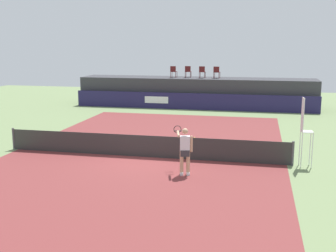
% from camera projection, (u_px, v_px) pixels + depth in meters
% --- Properties ---
extents(ground_plane, '(48.00, 48.00, 0.00)m').
position_uv_depth(ground_plane, '(159.00, 141.00, 21.08)').
color(ground_plane, '#6B7F51').
extents(court_inner, '(12.00, 22.00, 0.00)m').
position_uv_depth(court_inner, '(143.00, 157.00, 18.21)').
color(court_inner, maroon).
rests_on(court_inner, ground).
extents(sponsor_wall, '(18.00, 0.22, 1.20)m').
position_uv_depth(sponsor_wall, '(192.00, 101.00, 31.03)').
color(sponsor_wall, '#231E4C').
rests_on(sponsor_wall, ground).
extents(spectator_platform, '(18.00, 2.80, 2.20)m').
position_uv_depth(spectator_platform, '(196.00, 92.00, 32.66)').
color(spectator_platform, '#38383D').
rests_on(spectator_platform, ground).
extents(spectator_chair_far_left, '(0.48, 0.48, 0.89)m').
position_uv_depth(spectator_chair_far_left, '(173.00, 71.00, 32.51)').
color(spectator_chair_far_left, '#561919').
rests_on(spectator_chair_far_left, spectator_platform).
extents(spectator_chair_left, '(0.44, 0.44, 0.89)m').
position_uv_depth(spectator_chair_left, '(188.00, 71.00, 32.57)').
color(spectator_chair_left, '#561919').
rests_on(spectator_chair_left, spectator_platform).
extents(spectator_chair_center, '(0.46, 0.46, 0.89)m').
position_uv_depth(spectator_chair_center, '(202.00, 71.00, 32.23)').
color(spectator_chair_center, '#561919').
rests_on(spectator_chair_center, spectator_platform).
extents(spectator_chair_right, '(0.48, 0.48, 0.89)m').
position_uv_depth(spectator_chair_right, '(217.00, 72.00, 31.94)').
color(spectator_chair_right, '#561919').
rests_on(spectator_chair_right, spectator_platform).
extents(umpire_chair, '(0.48, 0.48, 2.76)m').
position_uv_depth(umpire_chair, '(304.00, 127.00, 16.51)').
color(umpire_chair, white).
rests_on(umpire_chair, ground).
extents(tennis_net, '(12.40, 0.02, 0.95)m').
position_uv_depth(tennis_net, '(143.00, 146.00, 18.11)').
color(tennis_net, '#2D2D2D').
rests_on(tennis_net, ground).
extents(net_post_near, '(0.10, 0.10, 1.00)m').
position_uv_depth(net_post_near, '(14.00, 139.00, 19.41)').
color(net_post_near, '#4C4C51').
rests_on(net_post_near, ground).
extents(net_post_far, '(0.10, 0.10, 1.00)m').
position_uv_depth(net_post_far, '(293.00, 153.00, 16.81)').
color(net_post_far, '#4C4C51').
rests_on(net_post_far, ground).
extents(tennis_player, '(0.89, 1.11, 1.77)m').
position_uv_depth(tennis_player, '(185.00, 150.00, 15.58)').
color(tennis_player, white).
rests_on(tennis_player, court_inner).
extents(tennis_ball, '(0.07, 0.07, 0.07)m').
position_uv_depth(tennis_ball, '(194.00, 138.00, 21.68)').
color(tennis_ball, '#D8EA33').
rests_on(tennis_ball, court_inner).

